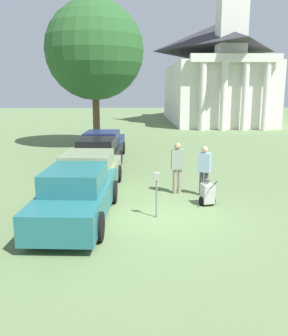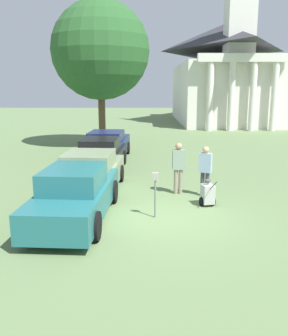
# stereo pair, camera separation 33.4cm
# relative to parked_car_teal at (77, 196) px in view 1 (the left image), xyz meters

# --- Properties ---
(ground_plane) EXTENTS (120.00, 120.00, 0.00)m
(ground_plane) POSITION_rel_parked_car_teal_xyz_m (2.43, 0.02, -0.71)
(ground_plane) COLOR #607A4C
(parked_car_teal) EXTENTS (2.14, 5.16, 1.53)m
(parked_car_teal) POSITION_rel_parked_car_teal_xyz_m (0.00, 0.00, 0.00)
(parked_car_teal) COLOR #23666B
(parked_car_teal) RESTS_ON ground_plane
(parked_car_sage) EXTENTS (2.25, 4.97, 1.47)m
(parked_car_sage) POSITION_rel_parked_car_teal_xyz_m (0.00, 2.89, -0.03)
(parked_car_sage) COLOR gray
(parked_car_sage) RESTS_ON ground_plane
(parked_car_black) EXTENTS (2.13, 4.84, 1.48)m
(parked_car_black) POSITION_rel_parked_car_teal_xyz_m (0.00, 6.43, -0.03)
(parked_car_black) COLOR black
(parked_car_black) RESTS_ON ground_plane
(parked_car_navy) EXTENTS (2.27, 5.32, 1.49)m
(parked_car_navy) POSITION_rel_parked_car_teal_xyz_m (0.00, 9.20, -0.01)
(parked_car_navy) COLOR #19234C
(parked_car_navy) RESTS_ON ground_plane
(parking_meter) EXTENTS (0.18, 0.09, 1.34)m
(parking_meter) POSITION_rel_parked_car_teal_xyz_m (2.27, 0.11, 0.22)
(parking_meter) COLOR slate
(parking_meter) RESTS_ON ground_plane
(person_worker) EXTENTS (0.43, 0.24, 1.83)m
(person_worker) POSITION_rel_parked_car_teal_xyz_m (3.16, 2.61, 0.34)
(person_worker) COLOR gray
(person_worker) RESTS_ON ground_plane
(person_supervisor) EXTENTS (0.47, 0.38, 1.75)m
(person_supervisor) POSITION_rel_parked_car_teal_xyz_m (4.06, 2.31, 0.29)
(person_supervisor) COLOR #3F3F47
(person_supervisor) RESTS_ON ground_plane
(equipment_cart) EXTENTS (0.51, 1.00, 1.00)m
(equipment_cart) POSITION_rel_parked_car_teal_xyz_m (3.99, 1.24, -0.32)
(equipment_cart) COLOR #B2B2AD
(equipment_cart) RESTS_ON ground_plane
(church) EXTENTS (9.39, 18.35, 24.22)m
(church) POSITION_rel_parked_car_teal_xyz_m (10.38, 31.04, 4.93)
(church) COLOR silver
(church) RESTS_ON ground_plane
(shade_tree) EXTENTS (6.04, 6.04, 8.97)m
(shade_tree) POSITION_rel_parked_car_teal_xyz_m (-0.73, 13.72, 5.22)
(shade_tree) COLOR brown
(shade_tree) RESTS_ON ground_plane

